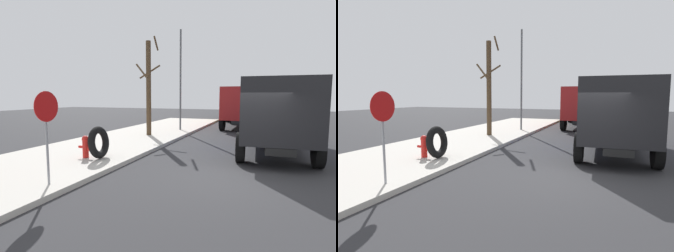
{
  "view_description": "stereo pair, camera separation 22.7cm",
  "coord_description": "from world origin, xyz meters",
  "views": [
    {
      "loc": [
        -7.87,
        -0.68,
        2.4
      ],
      "look_at": [
        1.21,
        2.8,
        1.31
      ],
      "focal_mm": 28.85,
      "sensor_mm": 36.0,
      "label": 1
    },
    {
      "loc": [
        -7.78,
        -0.89,
        2.4
      ],
      "look_at": [
        1.21,
        2.8,
        1.31
      ],
      "focal_mm": 28.85,
      "sensor_mm": 36.0,
      "label": 2
    }
  ],
  "objects": [
    {
      "name": "ground_plane",
      "position": [
        0.0,
        0.0,
        0.0
      ],
      "size": [
        80.0,
        80.0,
        0.0
      ],
      "primitive_type": "plane",
      "color": "#2D2D30"
    },
    {
      "name": "sidewalk_curb",
      "position": [
        0.0,
        6.5,
        0.07
      ],
      "size": [
        36.0,
        5.0,
        0.15
      ],
      "primitive_type": "cube",
      "color": "#BCB7AD",
      "rests_on": "ground"
    },
    {
      "name": "fire_hydrant",
      "position": [
        0.1,
        5.6,
        0.58
      ],
      "size": [
        0.25,
        0.57,
        0.81
      ],
      "color": "red",
      "rests_on": "sidewalk_curb"
    },
    {
      "name": "loose_tire",
      "position": [
        0.15,
        5.06,
        0.74
      ],
      "size": [
        1.17,
        0.44,
        1.18
      ],
      "primitive_type": "torus",
      "rotation": [
        1.46,
        0.0,
        0.05
      ],
      "color": "black",
      "rests_on": "sidewalk_curb"
    },
    {
      "name": "stop_sign",
      "position": [
        -2.72,
        4.53,
        1.79
      ],
      "size": [
        0.76,
        0.08,
        2.37
      ],
      "color": "gray",
      "rests_on": "sidewalk_curb"
    },
    {
      "name": "dump_truck_blue",
      "position": [
        4.2,
        -0.84,
        1.61
      ],
      "size": [
        7.11,
        3.08,
        3.0
      ],
      "color": "#1E3899",
      "rests_on": "ground"
    },
    {
      "name": "dump_truck_red",
      "position": [
        13.05,
        1.21,
        1.61
      ],
      "size": [
        7.04,
        2.9,
        3.0
      ],
      "color": "red",
      "rests_on": "ground"
    },
    {
      "name": "dump_truck_orange",
      "position": [
        19.68,
        1.78,
        1.61
      ],
      "size": [
        7.01,
        2.81,
        3.0
      ],
      "color": "orange",
      "rests_on": "ground"
    },
    {
      "name": "bare_tree",
      "position": [
        6.16,
        5.88,
        2.91
      ],
      "size": [
        1.5,
        1.36,
        5.46
      ],
      "color": "#4C3823",
      "rests_on": "sidewalk_curb"
    },
    {
      "name": "street_light_pole",
      "position": [
        9.19,
        4.99,
        3.41
      ],
      "size": [
        0.12,
        0.12,
        6.52
      ],
      "primitive_type": "cylinder",
      "color": "#595B5E",
      "rests_on": "sidewalk_curb"
    }
  ]
}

